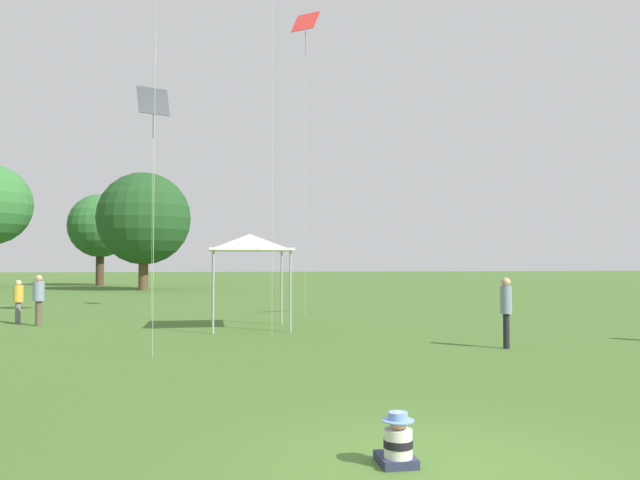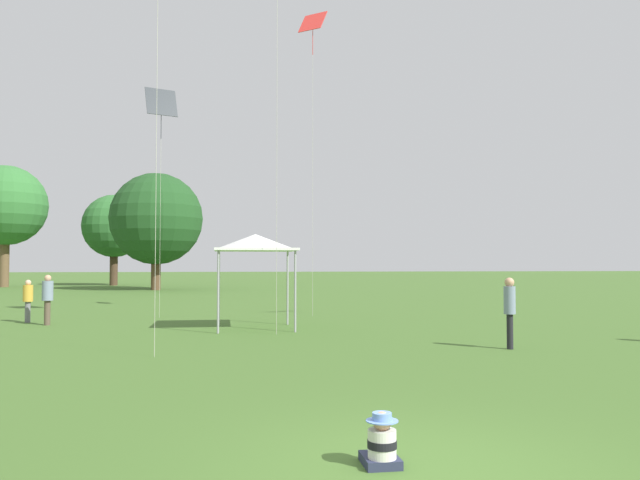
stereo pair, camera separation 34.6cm
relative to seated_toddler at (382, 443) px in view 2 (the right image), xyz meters
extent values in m
plane|color=#426628|center=(0.42, -0.13, -0.25)|extent=(300.00, 300.00, 0.00)
cube|color=#282D47|center=(0.00, 0.06, -0.20)|extent=(0.40, 0.49, 0.10)
cylinder|color=silver|center=(0.00, -0.02, 0.00)|extent=(0.31, 0.31, 0.30)
cylinder|color=black|center=(0.00, -0.02, 0.00)|extent=(0.33, 0.33, 0.09)
sphere|color=tan|center=(0.00, -0.02, 0.24)|extent=(0.21, 0.21, 0.21)
cylinder|color=#6B8ED1|center=(0.00, -0.02, 0.25)|extent=(0.35, 0.35, 0.01)
cylinder|color=#6B8ED1|center=(0.00, -0.02, 0.29)|extent=(0.21, 0.21, 0.09)
cylinder|color=black|center=(5.39, 8.52, 0.20)|extent=(0.22, 0.22, 0.89)
cylinder|color=gray|center=(5.39, 8.52, 1.00)|extent=(0.40, 0.40, 0.71)
sphere|color=tan|center=(5.39, 8.52, 1.45)|extent=(0.24, 0.24, 0.24)
cylinder|color=brown|center=(-8.15, 16.56, 0.18)|extent=(0.28, 0.28, 0.87)
cylinder|color=gray|center=(-8.15, 16.56, 0.96)|extent=(0.50, 0.50, 0.69)
sphere|color=tan|center=(-8.15, 16.56, 1.41)|extent=(0.24, 0.24, 0.24)
cylinder|color=slate|center=(-9.16, 17.68, 0.13)|extent=(0.27, 0.27, 0.77)
cylinder|color=gold|center=(-9.16, 17.68, 0.83)|extent=(0.50, 0.50, 0.61)
sphere|color=#DBAD89|center=(-9.16, 17.68, 1.22)|extent=(0.21, 0.21, 0.21)
cube|color=white|center=(-0.90, 14.37, 2.39)|extent=(2.74, 2.74, 0.08)
cone|color=white|center=(-0.90, 14.37, 2.68)|extent=(2.60, 2.60, 0.49)
cylinder|color=#99999E|center=(-2.13, 15.56, 1.05)|extent=(0.07, 0.07, 2.60)
cylinder|color=#99999E|center=(0.29, 15.60, 1.05)|extent=(0.07, 0.07, 2.60)
cylinder|color=#99999E|center=(-2.09, 13.14, 1.05)|extent=(0.07, 0.07, 2.60)
cylinder|color=#99999E|center=(0.33, 13.17, 1.05)|extent=(0.07, 0.07, 2.60)
cylinder|color=#BCB7A8|center=(-0.30, 12.61, 8.30)|extent=(0.01, 0.01, 17.10)
cube|color=red|center=(1.64, 19.11, 12.14)|extent=(1.25, 1.16, 0.93)
cylinder|color=red|center=(1.64, 19.11, 11.24)|extent=(0.02, 0.02, 1.03)
cylinder|color=#BCB7A8|center=(1.64, 19.11, 5.95)|extent=(0.01, 0.01, 12.39)
cylinder|color=#BCB7A8|center=(-3.44, 8.40, 7.49)|extent=(0.01, 0.01, 15.48)
cube|color=#1E2328|center=(-4.58, 19.12, 8.50)|extent=(1.33, 0.89, 1.18)
cylinder|color=#1E2328|center=(-4.58, 19.12, 7.53)|extent=(0.02, 0.02, 1.07)
cylinder|color=#BCB7A8|center=(-4.58, 19.12, 4.13)|extent=(0.01, 0.01, 8.75)
cylinder|color=brown|center=(-7.94, 45.42, 1.62)|extent=(0.77, 0.77, 3.75)
sphere|color=#1E471E|center=(-7.94, 45.42, 5.55)|extent=(7.48, 7.48, 7.48)
cylinder|color=brown|center=(-22.43, 53.60, 2.48)|extent=(0.82, 0.82, 5.47)
sphere|color=#337033|center=(-22.43, 53.60, 7.23)|extent=(7.34, 7.34, 7.34)
cylinder|color=#473323|center=(-13.32, 56.51, 1.82)|extent=(0.76, 0.76, 4.14)
sphere|color=#2D662D|center=(-13.32, 56.51, 5.58)|extent=(6.14, 6.14, 6.14)
camera|label=1|loc=(-1.93, -6.60, 1.95)|focal=35.00mm
camera|label=2|loc=(-1.58, -6.65, 1.95)|focal=35.00mm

